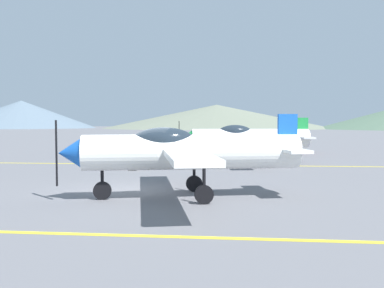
{
  "coord_description": "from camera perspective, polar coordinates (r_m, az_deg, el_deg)",
  "views": [
    {
      "loc": [
        3.1,
        -12.57,
        2.18
      ],
      "look_at": [
        1.2,
        6.0,
        1.2
      ],
      "focal_mm": 39.12,
      "sensor_mm": 36.0,
      "label": 1
    }
  ],
  "objects": [
    {
      "name": "hill_centerleft",
      "position": [
        152.53,
        3.36,
        3.77
      ],
      "size": [
        81.95,
        81.95,
        8.51
      ],
      "primitive_type": "cone",
      "color": "slate",
      "rests_on": "ground_plane"
    },
    {
      "name": "ground_plane",
      "position": [
        13.13,
        -7.95,
        -6.58
      ],
      "size": [
        400.0,
        400.0,
        0.0
      ],
      "primitive_type": "plane",
      "color": "slate"
    },
    {
      "name": "traffic_cone_front",
      "position": [
        19.11,
        -8.04,
        -2.71
      ],
      "size": [
        0.36,
        0.36,
        0.59
      ],
      "color": "black",
      "rests_on": "ground_plane"
    },
    {
      "name": "airplane_mid",
      "position": [
        22.34,
        7.28,
        0.88
      ],
      "size": [
        7.06,
        8.08,
        2.42
      ],
      "color": "silver",
      "rests_on": "ground_plane"
    },
    {
      "name": "apron_line_near",
      "position": [
        8.62,
        -15.79,
        -11.72
      ],
      "size": [
        80.0,
        0.16,
        0.01
      ],
      "primitive_type": "cube",
      "color": "yellow",
      "rests_on": "ground_plane"
    },
    {
      "name": "airplane_near",
      "position": [
        11.96,
        -1.23,
        -0.92
      ],
      "size": [
        7.07,
        8.04,
        2.42
      ],
      "color": "white",
      "rests_on": "ground_plane"
    },
    {
      "name": "apron_line_far",
      "position": [
        21.4,
        -2.53,
        -2.83
      ],
      "size": [
        80.0,
        0.16,
        0.01
      ],
      "primitive_type": "cube",
      "color": "yellow",
      "rests_on": "ground_plane"
    },
    {
      "name": "hill_left",
      "position": [
        167.61,
        -22.23,
        3.77
      ],
      "size": [
        54.23,
        54.23,
        10.18
      ],
      "primitive_type": "cone",
      "color": "slate",
      "rests_on": "ground_plane"
    },
    {
      "name": "car_sedan",
      "position": [
        30.53,
        11.91,
        0.43
      ],
      "size": [
        3.76,
        4.61,
        1.62
      ],
      "color": "red",
      "rests_on": "ground_plane"
    }
  ]
}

